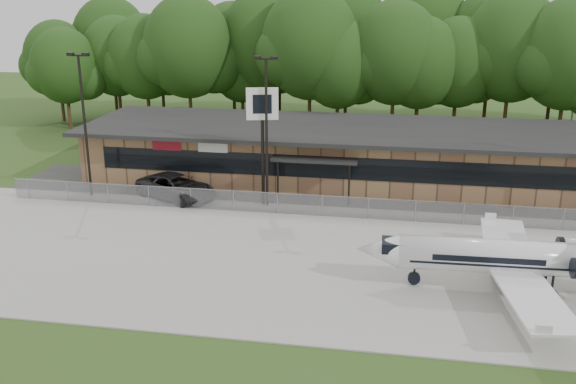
% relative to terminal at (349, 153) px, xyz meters
% --- Properties ---
extents(ground, '(160.00, 160.00, 0.00)m').
position_rel_terminal_xyz_m(ground, '(0.00, -23.94, -2.18)').
color(ground, '#384F1C').
rests_on(ground, ground).
extents(apron, '(64.00, 18.00, 0.08)m').
position_rel_terminal_xyz_m(apron, '(0.00, -15.94, -2.14)').
color(apron, '#9E9B93').
rests_on(apron, ground).
extents(parking_lot, '(50.00, 9.00, 0.06)m').
position_rel_terminal_xyz_m(parking_lot, '(0.00, -4.44, -2.15)').
color(parking_lot, '#383835').
rests_on(parking_lot, ground).
extents(terminal, '(41.00, 11.65, 4.30)m').
position_rel_terminal_xyz_m(terminal, '(0.00, 0.00, 0.00)').
color(terminal, '#937149').
rests_on(terminal, ground).
extents(fence, '(46.00, 0.04, 1.52)m').
position_rel_terminal_xyz_m(fence, '(0.00, -8.94, -1.40)').
color(fence, gray).
rests_on(fence, ground).
extents(treeline, '(72.00, 12.00, 15.00)m').
position_rel_terminal_xyz_m(treeline, '(0.00, 18.06, 5.32)').
color(treeline, '#163E13').
rests_on(treeline, ground).
extents(light_pole_left, '(1.55, 0.30, 10.23)m').
position_rel_terminal_xyz_m(light_pole_left, '(-18.00, -7.44, 3.80)').
color(light_pole_left, black).
rests_on(light_pole_left, ground).
extents(light_pole_mid, '(1.55, 0.30, 10.23)m').
position_rel_terminal_xyz_m(light_pole_mid, '(-5.00, -7.44, 3.80)').
color(light_pole_mid, black).
rests_on(light_pole_mid, ground).
extents(business_jet, '(15.08, 13.41, 5.09)m').
position_rel_terminal_xyz_m(business_jet, '(9.83, -18.10, -0.36)').
color(business_jet, white).
rests_on(business_jet, ground).
extents(suv, '(6.85, 5.38, 1.73)m').
position_rel_terminal_xyz_m(suv, '(-11.74, -6.86, -1.31)').
color(suv, '#2E2E31').
rests_on(suv, ground).
extents(pole_sign, '(2.13, 0.75, 8.15)m').
position_rel_terminal_xyz_m(pole_sign, '(-5.33, -7.14, 4.06)').
color(pole_sign, black).
rests_on(pole_sign, ground).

